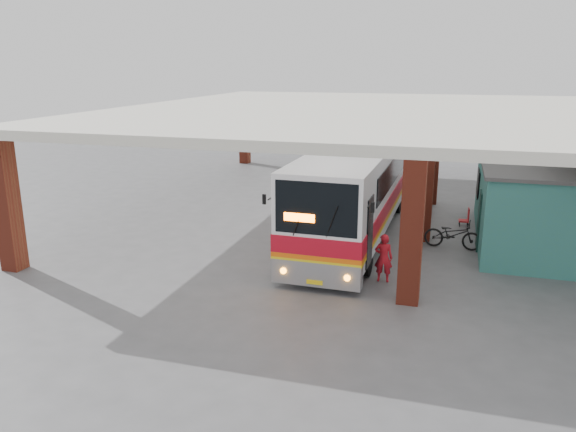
{
  "coord_description": "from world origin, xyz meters",
  "views": [
    {
      "loc": [
        3.95,
        -17.94,
        6.49
      ],
      "look_at": [
        -1.41,
        0.0,
        1.37
      ],
      "focal_mm": 35.0,
      "sensor_mm": 36.0,
      "label": 1
    }
  ],
  "objects_px": {
    "motorcycle": "(453,234)",
    "coach_bus": "(357,187)",
    "pedestrian": "(384,258)",
    "red_chair": "(466,218)"
  },
  "relations": [
    {
      "from": "red_chair",
      "to": "pedestrian",
      "type": "bearing_deg",
      "value": -112.6
    },
    {
      "from": "pedestrian",
      "to": "red_chair",
      "type": "xyz_separation_m",
      "value": [
        2.49,
        7.06,
        -0.41
      ]
    },
    {
      "from": "pedestrian",
      "to": "red_chair",
      "type": "height_order",
      "value": "pedestrian"
    },
    {
      "from": "pedestrian",
      "to": "red_chair",
      "type": "distance_m",
      "value": 7.5
    },
    {
      "from": "motorcycle",
      "to": "pedestrian",
      "type": "bearing_deg",
      "value": 158.42
    },
    {
      "from": "motorcycle",
      "to": "red_chair",
      "type": "xyz_separation_m",
      "value": [
        0.5,
        3.16,
        -0.18
      ]
    },
    {
      "from": "motorcycle",
      "to": "coach_bus",
      "type": "bearing_deg",
      "value": 82.47
    },
    {
      "from": "red_chair",
      "to": "motorcycle",
      "type": "bearing_deg",
      "value": -102.1
    },
    {
      "from": "motorcycle",
      "to": "red_chair",
      "type": "height_order",
      "value": "motorcycle"
    },
    {
      "from": "motorcycle",
      "to": "pedestrian",
      "type": "distance_m",
      "value": 4.39
    }
  ]
}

